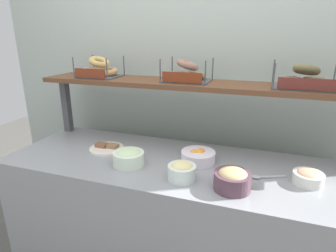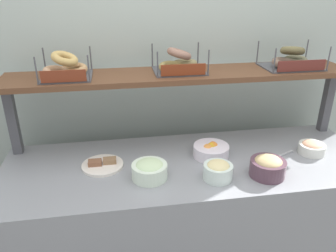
{
  "view_description": "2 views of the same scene",
  "coord_description": "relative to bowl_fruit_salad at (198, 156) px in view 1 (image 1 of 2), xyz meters",
  "views": [
    {
      "loc": [
        0.45,
        -1.4,
        1.56
      ],
      "look_at": [
        -0.06,
        0.05,
        1.05
      ],
      "focal_mm": 29.69,
      "sensor_mm": 36.0,
      "label": 1
    },
    {
      "loc": [
        -0.38,
        -1.53,
        1.77
      ],
      "look_at": [
        -0.11,
        0.07,
        1.04
      ],
      "focal_mm": 35.63,
      "sensor_mm": 36.0,
      "label": 2
    }
  ],
  "objects": [
    {
      "name": "bowl_egg_salad",
      "position": [
        -0.03,
        -0.23,
        0.01
      ],
      "size": [
        0.15,
        0.15,
        0.1
      ],
      "color": "white",
      "rests_on": "deli_counter"
    },
    {
      "name": "serving_spoon_near_plate",
      "position": [
        0.37,
        -0.08,
        -0.03
      ],
      "size": [
        0.17,
        0.08,
        0.01
      ],
      "color": "#B7B7BC",
      "rests_on": "deli_counter"
    },
    {
      "name": "bagel_basket_everything",
      "position": [
        -0.14,
        0.24,
        0.44
      ],
      "size": [
        0.29,
        0.24,
        0.14
      ],
      "color": "#4C4C51",
      "rests_on": "upper_shelf"
    },
    {
      "name": "bowl_hummus",
      "position": [
        0.22,
        -0.24,
        0.02
      ],
      "size": [
        0.18,
        0.18,
        0.11
      ],
      "color": "#593B49",
      "rests_on": "deli_counter"
    },
    {
      "name": "bagel_basket_poppy",
      "position": [
        0.53,
        0.22,
        0.44
      ],
      "size": [
        0.33,
        0.26,
        0.14
      ],
      "color": "#4C4C51",
      "rests_on": "upper_shelf"
    },
    {
      "name": "bagel_basket_sesame",
      "position": [
        -0.76,
        0.21,
        0.44
      ],
      "size": [
        0.27,
        0.24,
        0.14
      ],
      "color": "#4C4C51",
      "rests_on": "upper_shelf"
    },
    {
      "name": "shelf_riser_left",
      "position": [
        -1.08,
        0.22,
        0.16
      ],
      "size": [
        0.05,
        0.05,
        0.4
      ],
      "primitive_type": "cube",
      "color": "#4C4C51",
      "rests_on": "deli_counter"
    },
    {
      "name": "deli_counter",
      "position": [
        -0.13,
        -0.05,
        -0.46
      ],
      "size": [
        2.01,
        0.7,
        0.85
      ],
      "primitive_type": "cube",
      "color": "gray",
      "rests_on": "ground_plane"
    },
    {
      "name": "serving_plate_white",
      "position": [
        -0.6,
        -0.02,
        -0.02
      ],
      "size": [
        0.22,
        0.22,
        0.04
      ],
      "color": "white",
      "rests_on": "deli_counter"
    },
    {
      "name": "bowl_scallion_spread",
      "position": [
        -0.36,
        -0.17,
        0.01
      ],
      "size": [
        0.18,
        0.18,
        0.1
      ],
      "color": "white",
      "rests_on": "deli_counter"
    },
    {
      "name": "bowl_lox_spread",
      "position": [
        0.58,
        -0.06,
        -0.0
      ],
      "size": [
        0.15,
        0.15,
        0.07
      ],
      "color": "silver",
      "rests_on": "deli_counter"
    },
    {
      "name": "upper_shelf",
      "position": [
        -0.13,
        0.22,
        0.38
      ],
      "size": [
        1.97,
        0.32,
        0.03
      ],
      "primitive_type": "cube",
      "color": "brown",
      "rests_on": "shelf_riser_left"
    },
    {
      "name": "back_wall",
      "position": [
        -0.13,
        0.5,
        0.31
      ],
      "size": [
        3.21,
        0.06,
        2.4
      ],
      "primitive_type": "cube",
      "color": "#ADBBB0",
      "rests_on": "ground_plane"
    },
    {
      "name": "bowl_fruit_salad",
      "position": [
        0.0,
        0.0,
        0.0
      ],
      "size": [
        0.2,
        0.2,
        0.08
      ],
      "color": "white",
      "rests_on": "deli_counter"
    }
  ]
}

